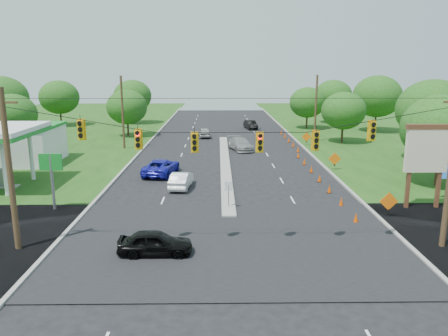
{
  "coord_description": "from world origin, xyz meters",
  "views": [
    {
      "loc": [
        -0.75,
        -24.04,
        9.99
      ],
      "look_at": [
        -0.31,
        7.02,
        2.8
      ],
      "focal_mm": 35.0,
      "sensor_mm": 36.0,
      "label": 1
    }
  ],
  "objects_px": {
    "pylon_sign": "(430,154)",
    "white_sedan": "(181,180)",
    "black_sedan": "(155,243)",
    "blue_pickup": "(161,167)"
  },
  "relations": [
    {
      "from": "black_sedan",
      "to": "blue_pickup",
      "type": "xyz_separation_m",
      "value": [
        -1.99,
        18.3,
        0.07
      ]
    },
    {
      "from": "black_sedan",
      "to": "blue_pickup",
      "type": "bearing_deg",
      "value": 5.79
    },
    {
      "from": "blue_pickup",
      "to": "black_sedan",
      "type": "bearing_deg",
      "value": 106.3
    },
    {
      "from": "white_sedan",
      "to": "black_sedan",
      "type": "bearing_deg",
      "value": 94.65
    },
    {
      "from": "black_sedan",
      "to": "pylon_sign",
      "type": "bearing_deg",
      "value": -66.89
    },
    {
      "from": "pylon_sign",
      "to": "white_sedan",
      "type": "height_order",
      "value": "pylon_sign"
    },
    {
      "from": "black_sedan",
      "to": "white_sedan",
      "type": "height_order",
      "value": "white_sedan"
    },
    {
      "from": "black_sedan",
      "to": "white_sedan",
      "type": "bearing_deg",
      "value": -1.67
    },
    {
      "from": "pylon_sign",
      "to": "blue_pickup",
      "type": "height_order",
      "value": "pylon_sign"
    },
    {
      "from": "pylon_sign",
      "to": "white_sedan",
      "type": "xyz_separation_m",
      "value": [
        -18.19,
        5.53,
        -3.31
      ]
    }
  ]
}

